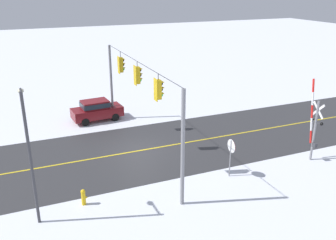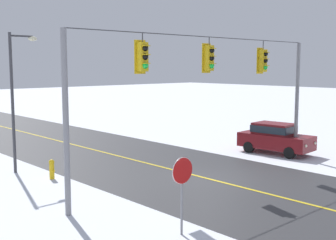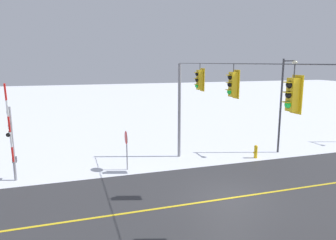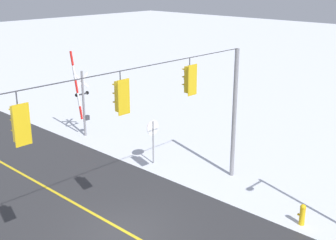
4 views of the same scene
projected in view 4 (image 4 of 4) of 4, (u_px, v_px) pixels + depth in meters
The scene contains 5 objects.
ground_plane at pixel (124, 231), 17.34m from camera, with size 160.00×160.00×0.00m, color silver.
signal_span at pixel (120, 126), 16.06m from camera, with size 14.20×0.47×6.22m.
stop_sign at pixel (153, 132), 23.08m from camera, with size 0.80×0.09×2.35m.
railroad_crossing at pixel (82, 98), 26.89m from camera, with size 1.22×0.31×5.25m.
fire_hydrant at pixel (302, 214), 17.64m from camera, with size 0.24×0.31×0.88m.
Camera 4 is at (9.88, 11.70, 9.34)m, focal length 48.48 mm.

